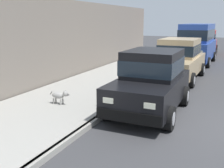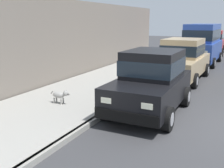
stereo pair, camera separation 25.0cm
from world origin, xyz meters
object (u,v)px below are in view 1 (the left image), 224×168
Objects in this scene: car_blue_van at (197,42)px; dog_grey at (60,95)px; car_tan_sedan at (179,59)px; car_black_hatchback at (151,80)px; car_red_sedan at (205,42)px.

car_blue_van reaches higher than dog_grey.
car_tan_sedan is 6.55m from dog_grey.
car_tan_sedan is at bearing 66.53° from dog_grey.
car_tan_sedan reaches higher than car_black_hatchback.
car_tan_sedan is 5.38m from car_blue_van.
car_red_sedan is at bearing 90.14° from car_black_hatchback.
car_black_hatchback is 0.82× the size of car_red_sedan.
dog_grey is (-2.68, -17.08, -0.55)m from car_red_sedan.
car_black_hatchback is at bearing -90.04° from car_blue_van.
car_blue_van reaches higher than car_black_hatchback.
dog_grey is at bearing -98.91° from car_red_sedan.
car_black_hatchback is 5.04× the size of dog_grey.
car_blue_van reaches higher than car_tan_sedan.
car_blue_van is at bearing 88.66° from car_tan_sedan.
car_red_sedan is (-0.04, 16.16, 0.01)m from car_black_hatchback.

